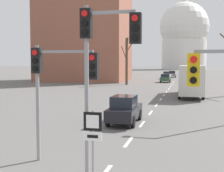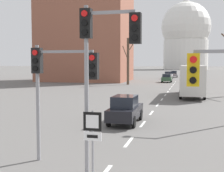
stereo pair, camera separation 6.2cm
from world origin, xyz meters
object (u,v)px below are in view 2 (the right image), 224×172
Objects in this scene: traffic_signal_near_left at (57,74)px; sedan_far_left at (125,109)px; traffic_signal_centre_tall at (102,47)px; traffic_signal_near_right at (223,80)px; route_sign_post at (93,133)px; sedan_near_left at (167,78)px; city_bus at (192,78)px; sedan_near_right at (168,75)px; sedan_mid_centre at (174,74)px.

sedan_far_left is (0.94, 8.06, -2.47)m from traffic_signal_near_left.
traffic_signal_near_left is (-2.03, 1.00, -0.90)m from traffic_signal_centre_tall.
sedan_far_left is at bearing 116.90° from traffic_signal_near_right.
route_sign_post is 52.44m from sedan_near_left.
sedan_far_left is 0.39× the size of city_bus.
traffic_signal_centre_tall reaches higher than traffic_signal_near_left.
sedan_near_right is at bearing 95.04° from traffic_signal_near_right.
traffic_signal_centre_tall reaches higher than sedan_near_right.
traffic_signal_near_right is at bearing -13.33° from traffic_signal_near_left.
route_sign_post reaches higher than sedan_mid_centre.
sedan_mid_centre is (-1.11, 74.32, -0.63)m from route_sign_post.
sedan_near_left is (-1.59, 52.02, -3.41)m from traffic_signal_centre_tall.
traffic_signal_near_left is at bearing 166.67° from traffic_signal_near_right.
sedan_mid_centre is (0.71, 72.93, -2.46)m from traffic_signal_near_left.
city_bus is (3.07, 26.58, -2.19)m from traffic_signal_centre_tall.
traffic_signal_near_left is at bearing -96.67° from sedan_far_left.
route_sign_post is 0.58× the size of sedan_near_left.
traffic_signal_near_right is 67.06m from sedan_near_right.
city_bus is (3.29, 26.97, 0.54)m from route_sign_post.
route_sign_post reaches higher than sedan_near_right.
sedan_near_left is at bearing 91.49° from route_sign_post.
city_bus is at bearing -79.63° from sedan_near_left.
sedan_near_right is (-5.89, 66.76, -2.37)m from traffic_signal_near_right.
route_sign_post is 0.54× the size of sedan_mid_centre.
traffic_signal_near_right is 1.06× the size of sedan_near_right.
traffic_signal_centre_tall is 3.84m from traffic_signal_near_right.
sedan_near_left is at bearing 95.75° from traffic_signal_near_right.
sedan_far_left is (0.50, -42.97, 0.04)m from sedan_near_left.
city_bus is (4.16, 17.53, 1.18)m from sedan_far_left.
traffic_signal_centre_tall is at bearing -26.12° from traffic_signal_near_left.
sedan_near_left is 0.93× the size of sedan_far_left.
traffic_signal_near_right is at bearing 0.45° from route_sign_post.
city_bus reaches higher than sedan_far_left.
sedan_mid_centre is at bearing 95.31° from city_bus.
traffic_signal_centre_tall is 1.36× the size of sedan_mid_centre.
traffic_signal_near_left reaches higher than sedan_mid_centre.
traffic_signal_centre_tall is 66.52m from sedan_near_right.
traffic_signal_centre_tall is at bearing 60.77° from route_sign_post.
route_sign_post is 27.17m from city_bus.
city_bus is at bearing 91.31° from traffic_signal_near_right.
traffic_signal_near_left reaches higher than sedan_near_right.
traffic_signal_near_left is 1.06× the size of sedan_far_left.
traffic_signal_near_left is at bearing -89.85° from sedan_near_right.
traffic_signal_near_left is 1.08× the size of sedan_near_right.
sedan_near_left is 0.36× the size of city_bus.
sedan_near_right is (-1.98, 66.79, -0.63)m from route_sign_post.
traffic_signal_near_right reaches higher than sedan_mid_centre.
sedan_far_left is at bearing -88.89° from sedan_near_right.
sedan_near_left is at bearing -90.68° from sedan_mid_centre.
traffic_signal_near_right is at bearing -63.10° from sedan_far_left.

